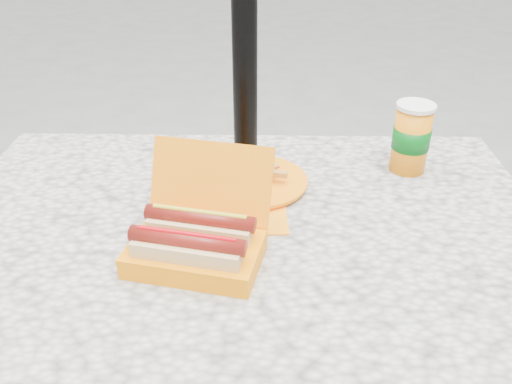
{
  "coord_description": "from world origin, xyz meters",
  "views": [
    {
      "loc": [
        0.04,
        -0.89,
        1.35
      ],
      "look_at": [
        0.02,
        0.03,
        0.8
      ],
      "focal_mm": 38.0,
      "sensor_mm": 36.0,
      "label": 1
    }
  ],
  "objects_px": {
    "umbrella_pole": "(244,21)",
    "soda_cup": "(411,138)",
    "hotdog_box": "(196,241)",
    "fries_plate": "(253,182)"
  },
  "relations": [
    {
      "from": "umbrella_pole",
      "to": "soda_cup",
      "type": "distance_m",
      "value": 0.46
    },
    {
      "from": "fries_plate",
      "to": "soda_cup",
      "type": "height_order",
      "value": "soda_cup"
    },
    {
      "from": "umbrella_pole",
      "to": "hotdog_box",
      "type": "xyz_separation_m",
      "value": [
        -0.08,
        -0.28,
        -0.31
      ]
    },
    {
      "from": "umbrella_pole",
      "to": "soda_cup",
      "type": "xyz_separation_m",
      "value": [
        0.37,
        0.06,
        -0.27
      ]
    },
    {
      "from": "umbrella_pole",
      "to": "fries_plate",
      "type": "bearing_deg",
      "value": -59.35
    },
    {
      "from": "hotdog_box",
      "to": "soda_cup",
      "type": "xyz_separation_m",
      "value": [
        0.45,
        0.35,
        0.04
      ]
    },
    {
      "from": "umbrella_pole",
      "to": "fries_plate",
      "type": "distance_m",
      "value": 0.34
    },
    {
      "from": "umbrella_pole",
      "to": "fries_plate",
      "type": "xyz_separation_m",
      "value": [
        0.02,
        -0.03,
        -0.34
      ]
    },
    {
      "from": "umbrella_pole",
      "to": "fries_plate",
      "type": "relative_size",
      "value": 7.07
    },
    {
      "from": "umbrella_pole",
      "to": "hotdog_box",
      "type": "bearing_deg",
      "value": -105.11
    }
  ]
}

